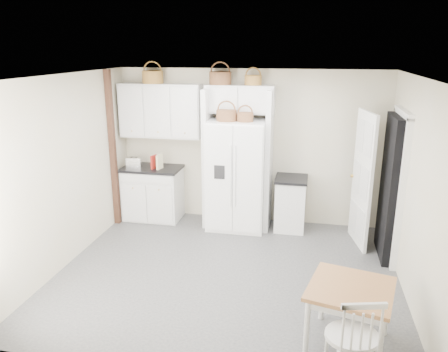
# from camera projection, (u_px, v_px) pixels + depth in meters

# --- Properties ---
(floor) EXTENTS (4.50, 4.50, 0.00)m
(floor) POSITION_uv_depth(u_px,v_px,m) (227.00, 273.00, 5.91)
(floor) COLOR #38383A
(floor) RESTS_ON ground
(ceiling) EXTENTS (4.50, 4.50, 0.00)m
(ceiling) POSITION_uv_depth(u_px,v_px,m) (228.00, 76.00, 5.17)
(ceiling) COLOR white
(ceiling) RESTS_ON wall_back
(wall_back) EXTENTS (4.50, 0.00, 4.50)m
(wall_back) POSITION_uv_depth(u_px,v_px,m) (250.00, 147.00, 7.42)
(wall_back) COLOR beige
(wall_back) RESTS_ON floor
(wall_left) EXTENTS (0.00, 4.00, 4.00)m
(wall_left) POSITION_uv_depth(u_px,v_px,m) (66.00, 171.00, 5.96)
(wall_left) COLOR beige
(wall_left) RESTS_ON floor
(wall_right) EXTENTS (0.00, 4.00, 4.00)m
(wall_right) POSITION_uv_depth(u_px,v_px,m) (416.00, 192.00, 5.11)
(wall_right) COLOR beige
(wall_right) RESTS_ON floor
(refrigerator) EXTENTS (0.94, 0.75, 1.81)m
(refrigerator) POSITION_uv_depth(u_px,v_px,m) (237.00, 175.00, 7.21)
(refrigerator) COLOR white
(refrigerator) RESTS_ON floor
(base_cab_left) EXTENTS (0.97, 0.61, 0.90)m
(base_cab_left) POSITION_uv_depth(u_px,v_px,m) (153.00, 194.00, 7.69)
(base_cab_left) COLOR silver
(base_cab_left) RESTS_ON floor
(base_cab_right) EXTENTS (0.48, 0.58, 0.85)m
(base_cab_right) POSITION_uv_depth(u_px,v_px,m) (290.00, 204.00, 7.24)
(base_cab_right) COLOR silver
(base_cab_right) RESTS_ON floor
(dining_table) EXTENTS (0.96, 0.96, 0.66)m
(dining_table) POSITION_uv_depth(u_px,v_px,m) (348.00, 316.00, 4.39)
(dining_table) COLOR brown
(dining_table) RESTS_ON floor
(windsor_chair) EXTENTS (0.57, 0.54, 0.98)m
(windsor_chair) POSITION_uv_depth(u_px,v_px,m) (352.00, 336.00, 3.85)
(windsor_chair) COLOR silver
(windsor_chair) RESTS_ON floor
(counter_left) EXTENTS (1.01, 0.65, 0.04)m
(counter_left) POSITION_uv_depth(u_px,v_px,m) (152.00, 168.00, 7.56)
(counter_left) COLOR black
(counter_left) RESTS_ON base_cab_left
(counter_right) EXTENTS (0.52, 0.62, 0.04)m
(counter_right) POSITION_uv_depth(u_px,v_px,m) (292.00, 179.00, 7.12)
(counter_right) COLOR black
(counter_right) RESTS_ON base_cab_right
(toaster) EXTENTS (0.27, 0.18, 0.17)m
(toaster) POSITION_uv_depth(u_px,v_px,m) (134.00, 162.00, 7.52)
(toaster) COLOR silver
(toaster) RESTS_ON counter_left
(cookbook_red) EXTENTS (0.07, 0.16, 0.23)m
(cookbook_red) POSITION_uv_depth(u_px,v_px,m) (154.00, 162.00, 7.43)
(cookbook_red) COLOR maroon
(cookbook_red) RESTS_ON counter_left
(cookbook_cream) EXTENTS (0.07, 0.17, 0.25)m
(cookbook_cream) POSITION_uv_depth(u_px,v_px,m) (160.00, 162.00, 7.41)
(cookbook_cream) COLOR beige
(cookbook_cream) RESTS_ON counter_left
(basket_upper_b) EXTENTS (0.35, 0.35, 0.21)m
(basket_upper_b) POSITION_uv_depth(u_px,v_px,m) (153.00, 77.00, 7.24)
(basket_upper_b) COLOR brown
(basket_upper_b) RESTS_ON upper_cabinet
(basket_bridge_a) EXTENTS (0.36, 0.36, 0.20)m
(basket_bridge_a) POSITION_uv_depth(u_px,v_px,m) (220.00, 78.00, 7.02)
(basket_bridge_a) COLOR #53321B
(basket_bridge_a) RESTS_ON bridge_cabinet
(basket_bridge_b) EXTENTS (0.27, 0.27, 0.16)m
(basket_bridge_b) POSITION_uv_depth(u_px,v_px,m) (253.00, 80.00, 6.93)
(basket_bridge_b) COLOR brown
(basket_bridge_b) RESTS_ON bridge_cabinet
(basket_fridge_a) EXTENTS (0.32, 0.32, 0.17)m
(basket_fridge_a) POSITION_uv_depth(u_px,v_px,m) (226.00, 116.00, 6.86)
(basket_fridge_a) COLOR #53321B
(basket_fridge_a) RESTS_ON refrigerator
(basket_fridge_b) EXTENTS (0.26, 0.26, 0.14)m
(basket_fridge_b) POSITION_uv_depth(u_px,v_px,m) (245.00, 117.00, 6.81)
(basket_fridge_b) COLOR #53321B
(basket_fridge_b) RESTS_ON refrigerator
(upper_cabinet) EXTENTS (1.40, 0.34, 0.90)m
(upper_cabinet) POSITION_uv_depth(u_px,v_px,m) (161.00, 111.00, 7.37)
(upper_cabinet) COLOR silver
(upper_cabinet) RESTS_ON wall_back
(bridge_cabinet) EXTENTS (1.12, 0.34, 0.45)m
(bridge_cabinet) POSITION_uv_depth(u_px,v_px,m) (240.00, 99.00, 7.05)
(bridge_cabinet) COLOR silver
(bridge_cabinet) RESTS_ON wall_back
(fridge_panel_left) EXTENTS (0.08, 0.60, 2.30)m
(fridge_panel_left) POSITION_uv_depth(u_px,v_px,m) (208.00, 158.00, 7.30)
(fridge_panel_left) COLOR silver
(fridge_panel_left) RESTS_ON floor
(fridge_panel_right) EXTENTS (0.08, 0.60, 2.30)m
(fridge_panel_right) POSITION_uv_depth(u_px,v_px,m) (269.00, 161.00, 7.11)
(fridge_panel_right) COLOR silver
(fridge_panel_right) RESTS_ON floor
(trim_post) EXTENTS (0.09, 0.09, 2.60)m
(trim_post) POSITION_uv_depth(u_px,v_px,m) (113.00, 150.00, 7.22)
(trim_post) COLOR black
(trim_post) RESTS_ON floor
(doorway_void) EXTENTS (0.18, 0.85, 2.05)m
(doorway_void) POSITION_uv_depth(u_px,v_px,m) (391.00, 188.00, 6.15)
(doorway_void) COLOR black
(doorway_void) RESTS_ON floor
(door_slab) EXTENTS (0.21, 0.79, 2.05)m
(door_slab) POSITION_uv_depth(u_px,v_px,m) (362.00, 180.00, 6.53)
(door_slab) COLOR white
(door_slab) RESTS_ON floor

